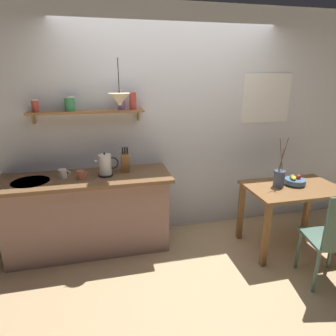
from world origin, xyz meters
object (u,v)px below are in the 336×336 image
Objects in this scene: dining_table at (292,197)px; pendant_lamp at (120,99)px; knife_block at (125,162)px; coffee_mug_spare at (81,175)px; coffee_mug_by_sink at (63,174)px; electric_kettle at (106,165)px; twig_vase at (279,178)px; fruit_bowl at (295,181)px; dining_chair_near at (335,236)px.

pendant_lamp reaches higher than dining_table.
knife_block is 0.50m from coffee_mug_spare.
electric_kettle is at bearing -4.69° from coffee_mug_by_sink.
dining_table is 8.25× the size of coffee_mug_by_sink.
coffee_mug_spare is at bearing 170.93° from twig_vase.
coffee_mug_spare is 0.26× the size of pendant_lamp.
dining_table is 2.11m from electric_kettle.
fruit_bowl is at bearing -9.27° from coffee_mug_by_sink.
electric_kettle reaches higher than coffee_mug_spare.
dining_chair_near is at bearing -33.93° from knife_block.
knife_block is (-1.65, 0.47, 0.16)m from twig_vase.
knife_block reaches higher than coffee_mug_spare.
coffee_mug_spare is (0.19, -0.08, 0.00)m from coffee_mug_by_sink.
coffee_mug_spare is at bearing -175.43° from pendant_lamp.
fruit_bowl is at bearing 2.76° from twig_vase.
electric_kettle is at bearing 150.93° from dining_chair_near.
dining_chair_near is 8.15× the size of coffee_mug_spare.
knife_block is at bearing 4.39° from coffee_mug_by_sink.
dining_chair_near is 2.54m from coffee_mug_spare.
dining_table is at bearing -10.61° from coffee_mug_by_sink.
knife_block is at bearing 146.07° from dining_chair_near.
fruit_bowl is 1.82× the size of coffee_mug_by_sink.
dining_chair_near is at bearing -79.20° from twig_vase.
dining_table is 1.92m from knife_block.
electric_kettle is (-2.08, 0.38, 0.22)m from fruit_bowl.
pendant_lamp is at bearing 148.78° from dining_chair_near.
dining_table is at bearing -12.70° from pendant_lamp.
electric_kettle is (-1.87, 0.39, 0.16)m from twig_vase.
fruit_bowl is at bearing -8.00° from coffee_mug_spare.
dining_table is at bearing -9.44° from coffee_mug_spare.
dining_chair_near is 0.81m from twig_vase.
coffee_mug_spare is at bearing -169.69° from electric_kettle.
twig_vase is at bearing 100.80° from dining_chair_near.
coffee_mug_spare is at bearing 154.75° from dining_chair_near.
dining_chair_near is 2.43m from pendant_lamp.
dining_chair_near is 1.76× the size of twig_vase.
coffee_mug_by_sink reaches higher than fruit_bowl.
knife_block is at bearing 71.81° from pendant_lamp.
coffee_mug_spare is (-0.26, -0.05, -0.07)m from electric_kettle.
dining_table is at bearing -14.03° from twig_vase.
dining_table is 2.34m from coffee_mug_spare.
twig_vase is 1.89× the size of knife_block.
coffee_mug_spare reaches higher than fruit_bowl.
twig_vase reaches higher than coffee_mug_by_sink.
dining_chair_near is at bearing -25.15° from coffee_mug_by_sink.
knife_block reaches higher than dining_chair_near.
dining_chair_near is 2.12× the size of pendant_lamp.
pendant_lamp is at bearing -4.36° from coffee_mug_by_sink.
pendant_lamp reaches higher than dining_chair_near.
coffee_mug_spare reaches higher than dining_table.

